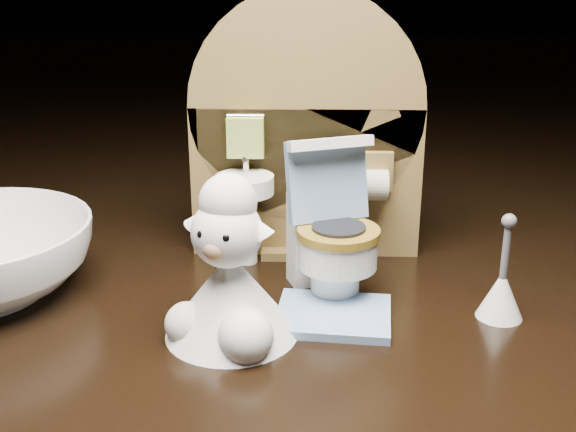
% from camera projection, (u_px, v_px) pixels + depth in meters
% --- Properties ---
extents(backdrop_panel, '(0.13, 0.05, 0.15)m').
position_uv_depth(backdrop_panel, '(305.00, 142.00, 0.40)').
color(backdrop_panel, brown).
rests_on(backdrop_panel, ground).
extents(toy_toilet, '(0.05, 0.06, 0.08)m').
position_uv_depth(toy_toilet, '(330.00, 237.00, 0.37)').
color(toy_toilet, white).
rests_on(toy_toilet, ground).
extents(bath_mat, '(0.06, 0.05, 0.00)m').
position_uv_depth(bath_mat, '(334.00, 315.00, 0.35)').
color(bath_mat, '#7492BA').
rests_on(bath_mat, ground).
extents(toilet_brush, '(0.02, 0.02, 0.05)m').
position_uv_depth(toilet_brush, '(501.00, 291.00, 0.34)').
color(toilet_brush, white).
rests_on(toilet_brush, ground).
extents(plush_lamb, '(0.06, 0.06, 0.08)m').
position_uv_depth(plush_lamb, '(229.00, 282.00, 0.32)').
color(plush_lamb, silver).
rests_on(plush_lamb, ground).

